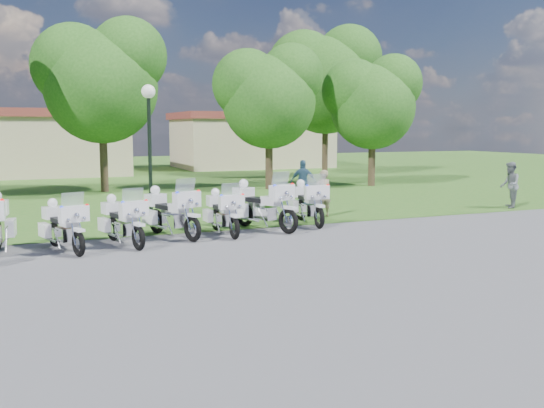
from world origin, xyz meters
name	(u,v)px	position (x,y,z in m)	size (l,w,h in m)	color
ground	(267,250)	(0.00, 0.00, 0.00)	(100.00, 100.00, 0.00)	#5D5D62
grass_lawn	(110,174)	(0.00, 27.00, 0.00)	(100.00, 48.00, 0.01)	#2F6720
motorcycle_1	(63,225)	(-4.54, 1.80, 0.62)	(1.11, 2.13, 1.47)	black
motorcycle_2	(123,220)	(-3.11, 2.03, 0.63)	(1.07, 2.19, 1.50)	black
motorcycle_3	(171,212)	(-1.73, 2.67, 0.69)	(1.32, 2.34, 1.64)	black
motorcycle_4	(223,212)	(-0.28, 2.54, 0.62)	(0.73, 2.21, 1.49)	black
motorcycle_5	(262,205)	(1.01, 2.85, 0.72)	(1.43, 2.45, 1.73)	black
motorcycle_6	(308,202)	(2.72, 3.27, 0.67)	(0.95, 2.38, 1.60)	black
lamp_post	(149,118)	(-1.56, 6.09, 3.24)	(0.44, 0.44, 4.31)	black
tree_1	(100,76)	(-1.86, 15.52, 5.28)	(5.98, 5.10, 7.97)	#38281C
tree_2	(268,93)	(5.68, 13.73, 4.61)	(5.23, 4.46, 6.97)	#38281C
tree_3	(372,99)	(11.13, 13.19, 4.41)	(5.00, 4.27, 6.66)	#38281C
tree_4	(325,76)	(12.06, 20.12, 6.11)	(6.92, 5.91, 9.23)	#38281C
building_west	(8,142)	(-6.00, 28.00, 2.07)	(14.56, 8.32, 4.10)	#BFAF8A
building_east	(251,140)	(11.00, 30.00, 2.07)	(11.44, 7.28, 4.10)	#BFAF8A
bystander_a	(323,194)	(3.80, 4.36, 0.78)	(0.57, 0.37, 1.56)	#897A5D
bystander_b	(510,185)	(11.19, 3.70, 0.85)	(0.83, 0.65, 1.71)	slate
bystander_c	(303,182)	(4.80, 7.97, 0.85)	(0.99, 0.41, 1.69)	#2D4E6D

